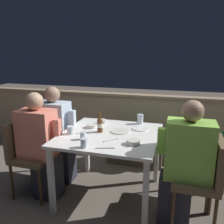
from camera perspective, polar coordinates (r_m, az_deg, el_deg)
name	(u,v)px	position (r m, az deg, el deg)	size (l,w,h in m)	color
ground_plane	(110,195)	(2.88, -0.46, -19.41)	(16.00, 16.00, 0.00)	#665B51
parapet_wall	(136,121)	(4.02, 5.73, -2.15)	(9.00, 0.18, 0.92)	tan
dining_table	(110,141)	(2.58, -0.49, -6.99)	(1.03, 1.03, 0.75)	white
planter_hedge	(136,140)	(3.52, 5.83, -6.84)	(0.78, 0.47, 0.60)	brown
chair_left_near	(26,149)	(2.86, -19.97, -8.46)	(0.42, 0.41, 0.87)	brown
person_coral_top	(41,146)	(2.73, -16.75, -7.83)	(0.48, 0.26, 1.19)	#282833
chair_left_far	(44,138)	(3.14, -16.09, -6.06)	(0.42, 0.41, 0.87)	brown
person_blue_shirt	(57,134)	(3.02, -13.06, -5.26)	(0.47, 0.26, 1.20)	#282833
chair_right_near	(206,174)	(2.36, 21.65, -13.61)	(0.42, 0.41, 0.87)	brown
person_green_blouse	(184,164)	(2.31, 16.93, -11.91)	(0.49, 0.26, 1.20)	#282833
chair_right_far	(200,157)	(2.68, 20.44, -10.05)	(0.42, 0.41, 0.87)	brown
beer_bottle	(100,124)	(2.57, -2.93, -3.02)	(0.06, 0.06, 0.22)	brown
plate_0	(120,131)	(2.60, 1.94, -4.67)	(0.21, 0.21, 0.01)	silver
plate_1	(140,129)	(2.71, 6.82, -4.01)	(0.19, 0.19, 0.01)	white
bowl_0	(92,126)	(2.74, -4.91, -3.33)	(0.12, 0.12, 0.04)	silver
bowl_1	(133,142)	(2.26, 5.08, -7.16)	(0.13, 0.13, 0.04)	beige
bowl_2	(102,121)	(2.90, -2.42, -2.23)	(0.11, 0.11, 0.05)	beige
glass_cup_0	(71,130)	(2.56, -9.94, -4.30)	(0.08, 0.08, 0.09)	silver
glass_cup_1	(83,136)	(2.39, -6.99, -5.67)	(0.06, 0.06, 0.08)	silver
glass_cup_2	(84,143)	(2.19, -6.74, -7.43)	(0.07, 0.07, 0.08)	silver
glass_cup_3	(140,119)	(2.89, 6.82, -1.70)	(0.07, 0.07, 0.12)	silver
fork_0	(105,148)	(2.17, -1.71, -8.65)	(0.17, 0.07, 0.01)	silver
fork_1	(111,140)	(2.35, -0.21, -6.81)	(0.13, 0.14, 0.01)	silver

